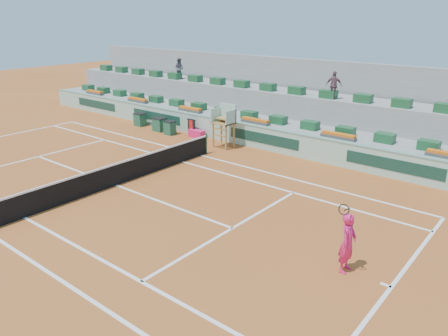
% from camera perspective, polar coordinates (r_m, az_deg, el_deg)
% --- Properties ---
extents(ground, '(90.00, 90.00, 0.00)m').
position_cam_1_polar(ground, '(19.49, -13.91, -2.21)').
color(ground, '#9C4C1E').
rests_on(ground, ground).
extents(seating_tier_lower, '(36.00, 4.00, 1.20)m').
position_cam_1_polar(seating_tier_lower, '(26.75, 4.42, 5.55)').
color(seating_tier_lower, '#9A9A97').
rests_on(seating_tier_lower, ground).
extents(seating_tier_upper, '(36.00, 2.40, 2.60)m').
position_cam_1_polar(seating_tier_upper, '(27.90, 6.35, 7.54)').
color(seating_tier_upper, '#9A9A97').
rests_on(seating_tier_upper, ground).
extents(stadium_back_wall, '(36.00, 0.40, 4.40)m').
position_cam_1_polar(stadium_back_wall, '(29.07, 8.16, 9.75)').
color(stadium_back_wall, '#9A9A97').
rests_on(stadium_back_wall, ground).
extents(player_bag, '(1.02, 0.45, 0.45)m').
position_cam_1_polar(player_bag, '(26.32, -3.60, 4.50)').
color(player_bag, '#F5206B').
rests_on(player_bag, ground).
extents(spectator_left, '(0.79, 0.66, 1.46)m').
position_cam_1_polar(spectator_left, '(32.20, -5.88, 12.82)').
color(spectator_left, '#4E4E5B').
rests_on(spectator_left, seating_tier_upper).
extents(spectator_mid, '(0.94, 0.50, 1.52)m').
position_cam_1_polar(spectator_mid, '(24.84, 14.17, 10.44)').
color(spectator_mid, '#7A515D').
rests_on(spectator_mid, seating_tier_upper).
extents(court_lines, '(23.89, 11.09, 0.01)m').
position_cam_1_polar(court_lines, '(19.49, -13.91, -2.19)').
color(court_lines, white).
rests_on(court_lines, ground).
extents(tennis_net, '(0.10, 11.97, 1.10)m').
position_cam_1_polar(tennis_net, '(19.31, -14.03, -0.75)').
color(tennis_net, black).
rests_on(tennis_net, ground).
extents(advertising_hoarding, '(36.00, 0.34, 1.26)m').
position_cam_1_polar(advertising_hoarding, '(25.00, 1.58, 4.69)').
color(advertising_hoarding, '#A4CEBA').
rests_on(advertising_hoarding, ground).
extents(umpire_chair, '(1.10, 0.90, 2.40)m').
position_cam_1_polar(umpire_chair, '(24.03, 0.09, 6.32)').
color(umpire_chair, olive).
rests_on(umpire_chair, ground).
extents(seat_row_lower, '(32.90, 0.60, 0.44)m').
position_cam_1_polar(seat_row_lower, '(25.85, 3.32, 6.95)').
color(seat_row_lower, '#1B522C').
rests_on(seat_row_lower, seating_tier_lower).
extents(seat_row_upper, '(32.90, 0.60, 0.44)m').
position_cam_1_polar(seat_row_upper, '(27.13, 5.77, 10.49)').
color(seat_row_upper, '#1B522C').
rests_on(seat_row_upper, seating_tier_upper).
extents(flower_planters, '(26.80, 0.36, 0.28)m').
position_cam_1_polar(flower_planters, '(26.14, -0.40, 6.93)').
color(flower_planters, '#4B4B4B').
rests_on(flower_planters, seating_tier_lower).
extents(drink_cooler_a, '(0.64, 0.56, 0.84)m').
position_cam_1_polar(drink_cooler_a, '(27.07, -7.10, 5.24)').
color(drink_cooler_a, '#1A5039').
rests_on(drink_cooler_a, ground).
extents(drink_cooler_b, '(0.80, 0.69, 0.84)m').
position_cam_1_polar(drink_cooler_b, '(28.02, -8.43, 5.66)').
color(drink_cooler_b, '#1A5039').
rests_on(drink_cooler_b, ground).
extents(drink_cooler_c, '(0.70, 0.60, 0.84)m').
position_cam_1_polar(drink_cooler_c, '(29.57, -10.93, 6.25)').
color(drink_cooler_c, '#1A5039').
rests_on(drink_cooler_c, ground).
extents(towel_rack, '(0.65, 0.11, 1.03)m').
position_cam_1_polar(towel_rack, '(26.62, -4.29, 5.49)').
color(towel_rack, black).
rests_on(towel_rack, ground).
extents(tennis_player, '(0.47, 0.90, 2.28)m').
position_cam_1_polar(tennis_player, '(13.00, 15.86, -9.35)').
color(tennis_player, '#F5206B').
rests_on(tennis_player, ground).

